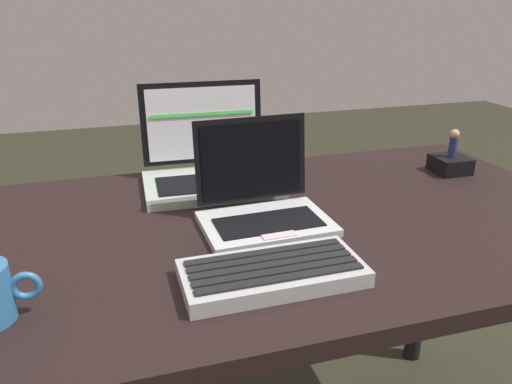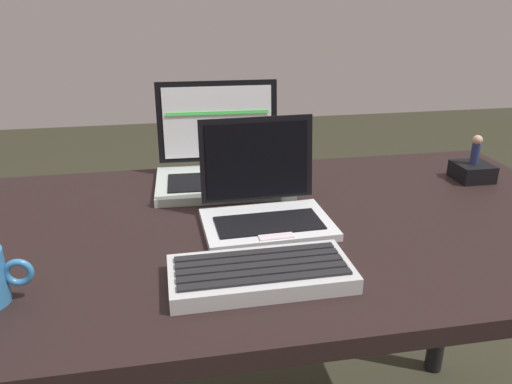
# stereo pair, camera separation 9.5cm
# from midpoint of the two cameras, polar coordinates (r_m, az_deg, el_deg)

# --- Properties ---
(desk) EXTENTS (1.38, 0.77, 0.76)m
(desk) POSITION_cam_midpoint_polar(r_m,az_deg,el_deg) (1.07, -0.44, -7.95)
(desk) COLOR black
(desk) RESTS_ON ground
(laptop_front) EXTENTS (0.26, 0.20, 0.20)m
(laptop_front) POSITION_cam_midpoint_polar(r_m,az_deg,el_deg) (1.01, -2.05, -1.31)
(laptop_front) COLOR silver
(laptop_front) RESTS_ON desk
(laptop_rear) EXTENTS (0.33, 0.26, 0.23)m
(laptop_rear) POSITION_cam_midpoint_polar(r_m,az_deg,el_deg) (1.23, -7.63, 3.01)
(laptop_rear) COLOR #B1C0B7
(laptop_rear) RESTS_ON desk
(external_keyboard) EXTENTS (0.30, 0.14, 0.03)m
(external_keyboard) POSITION_cam_midpoint_polar(r_m,az_deg,el_deg) (0.82, -1.44, -9.28)
(external_keyboard) COLOR #B9BDBF
(external_keyboard) RESTS_ON desk
(figurine_stand) EXTENTS (0.09, 0.09, 0.04)m
(figurine_stand) POSITION_cam_midpoint_polar(r_m,az_deg,el_deg) (1.38, 19.51, 2.96)
(figurine_stand) COLOR black
(figurine_stand) RESTS_ON desk
(figurine) EXTENTS (0.02, 0.02, 0.07)m
(figurine) POSITION_cam_midpoint_polar(r_m,az_deg,el_deg) (1.36, 19.83, 5.37)
(figurine) COLOR navy
(figurine) RESTS_ON figurine_stand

